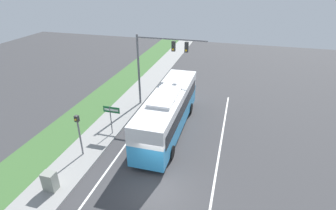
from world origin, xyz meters
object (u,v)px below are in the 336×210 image
at_px(bus, 168,109).
at_px(pedestrian_signal, 79,129).
at_px(street_sign, 111,114).
at_px(utility_cabinet, 50,181).
at_px(signal_gantry, 157,58).

relative_size(bus, pedestrian_signal, 3.42).
bearing_deg(pedestrian_signal, bus, 43.82).
height_order(street_sign, utility_cabinet, street_sign).
relative_size(pedestrian_signal, street_sign, 1.27).
bearing_deg(utility_cabinet, bus, 59.30).
distance_m(street_sign, utility_cabinet, 6.95).
height_order(signal_gantry, pedestrian_signal, signal_gantry).
xyz_separation_m(street_sign, utility_cabinet, (-0.84, -6.80, -1.16)).
relative_size(bus, signal_gantry, 1.61).
xyz_separation_m(bus, street_sign, (-4.26, -1.78, -0.15)).
xyz_separation_m(signal_gantry, street_sign, (-2.04, -5.99, -3.13)).
bearing_deg(utility_cabinet, signal_gantry, 77.33).
height_order(bus, street_sign, bus).
relative_size(signal_gantry, street_sign, 2.68).
bearing_deg(bus, street_sign, -157.29).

